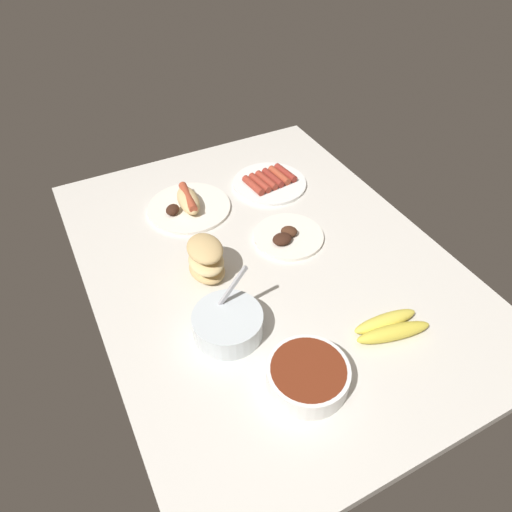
% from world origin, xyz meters
% --- Properties ---
extents(ground_plane, '(1.20, 0.90, 0.03)m').
position_xyz_m(ground_plane, '(0.00, 0.00, -0.01)').
color(ground_plane, silver).
extents(bowl_chili, '(0.17, 0.17, 0.05)m').
position_xyz_m(bowl_chili, '(-0.36, 0.10, 0.03)').
color(bowl_chili, white).
rests_on(bowl_chili, ground_plane).
extents(bread_stack, '(0.13, 0.10, 0.11)m').
position_xyz_m(bread_stack, '(0.02, 0.16, 0.05)').
color(bread_stack, tan).
rests_on(bread_stack, ground_plane).
extents(plate_grilled_meat, '(0.20, 0.20, 0.04)m').
position_xyz_m(plate_grilled_meat, '(0.05, -0.09, 0.01)').
color(plate_grilled_meat, white).
rests_on(plate_grilled_meat, ground_plane).
extents(plate_sausages, '(0.23, 0.23, 0.03)m').
position_xyz_m(plate_sausages, '(0.30, -0.17, 0.01)').
color(plate_sausages, white).
rests_on(plate_sausages, ground_plane).
extents(plate_hotdog_assembled, '(0.25, 0.25, 0.06)m').
position_xyz_m(plate_hotdog_assembled, '(0.30, 0.10, 0.02)').
color(plate_hotdog_assembled, white).
rests_on(plate_hotdog_assembled, ground_plane).
extents(banana_bunch, '(0.10, 0.18, 0.03)m').
position_xyz_m(banana_bunch, '(-0.34, -0.14, 0.02)').
color(banana_bunch, gold).
rests_on(banana_bunch, ground_plane).
extents(bowl_coleslaw, '(0.16, 0.16, 0.16)m').
position_xyz_m(bowl_coleslaw, '(-0.17, 0.19, 0.03)').
color(bowl_coleslaw, silver).
rests_on(bowl_coleslaw, ground_plane).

